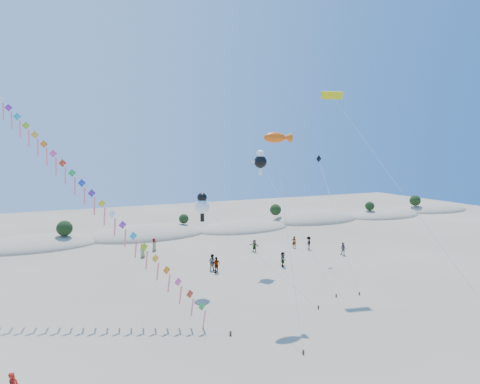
# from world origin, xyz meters

# --- Properties ---
(dune_ridge) EXTENTS (145.30, 11.49, 5.57)m
(dune_ridge) POSITION_xyz_m (1.06, 45.14, 0.11)
(dune_ridge) COLOR gray
(dune_ridge) RESTS_ON ground
(kite_train) EXTENTS (17.69, 18.38, 20.45)m
(kite_train) POSITION_xyz_m (-10.48, 18.04, 10.64)
(kite_train) COLOR #3F2D1E
(kite_train) RESTS_ON ground
(fish_kite) EXTENTS (4.07, 9.14, 15.07)m
(fish_kite) POSITION_xyz_m (4.86, 12.36, 14.55)
(fish_kite) COLOR #3F2D1E
(fish_kite) RESTS_ON ground
(cartoon_kite_low) EXTENTS (8.05, 9.91, 9.45)m
(cartoon_kite_low) POSITION_xyz_m (0.25, 18.86, 8.28)
(cartoon_kite_low) COLOR #3F2D1E
(cartoon_kite_low) RESTS_ON ground
(cartoon_kite_high) EXTENTS (2.87, 12.79, 13.55)m
(cartoon_kite_high) POSITION_xyz_m (8.82, 23.30, 12.33)
(cartoon_kite_high) COLOR #3F2D1E
(cartoon_kite_high) RESTS_ON ground
(parafoil_kite) EXTENTS (8.32, 13.35, 19.53)m
(parafoil_kite) POSITION_xyz_m (13.75, 16.42, 18.74)
(parafoil_kite) COLOR #3F2D1E
(parafoil_kite) RESTS_ON ground
(dark_kite) EXTENTS (5.23, 13.82, 12.91)m
(dark_kite) POSITION_xyz_m (16.21, 20.27, 8.59)
(dark_kite) COLOR #3F2D1E
(dark_kite) RESTS_ON ground
(beachgoers) EXTENTS (24.79, 14.58, 1.87)m
(beachgoers) POSITION_xyz_m (9.08, 26.68, 0.86)
(beachgoers) COLOR slate
(beachgoers) RESTS_ON ground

